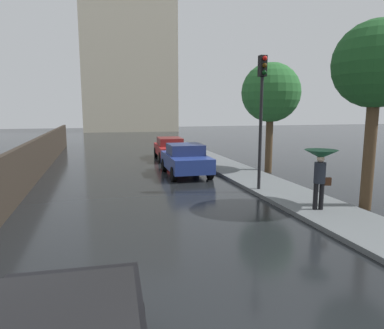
{
  "coord_description": "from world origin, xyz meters",
  "views": [
    {
      "loc": [
        -1.55,
        -1.82,
        3.16
      ],
      "look_at": [
        1.25,
        8.46,
        1.45
      ],
      "focal_mm": 32.38,
      "sensor_mm": 36.0,
      "label": 1
    }
  ],
  "objects": [
    {
      "name": "street_tree_mid",
      "position": [
        6.59,
        7.04,
        4.43
      ],
      "size": [
        2.6,
        2.6,
        5.8
      ],
      "color": "#4C3823",
      "rests_on": "ground"
    },
    {
      "name": "car_blue_mid_road",
      "position": [
        2.5,
        14.22,
        0.76
      ],
      "size": [
        1.97,
        3.93,
        1.5
      ],
      "rotation": [
        0.0,
        0.0,
        -0.02
      ],
      "color": "navy",
      "rests_on": "ground"
    },
    {
      "name": "traffic_light",
      "position": [
        4.33,
        10.0,
        3.52
      ],
      "size": [
        0.26,
        0.39,
        4.95
      ],
      "color": "black",
      "rests_on": "sidewalk_strip"
    },
    {
      "name": "pedestrian_with_umbrella_near",
      "position": [
        4.83,
        7.01,
        1.6
      ],
      "size": [
        0.98,
        0.98,
        1.83
      ],
      "rotation": [
        0.0,
        0.0,
        -0.27
      ],
      "color": "black",
      "rests_on": "sidewalk_strip"
    },
    {
      "name": "distant_tower",
      "position": [
        3.35,
        50.55,
        10.94
      ],
      "size": [
        13.55,
        8.67,
        21.87
      ],
      "color": "beige",
      "rests_on": "ground"
    },
    {
      "name": "street_tree_near",
      "position": [
        6.7,
        13.81,
        3.93
      ],
      "size": [
        2.88,
        2.88,
        5.41
      ],
      "color": "#4C3823",
      "rests_on": "ground"
    },
    {
      "name": "car_red_behind_camera",
      "position": [
        2.87,
        19.77,
        0.71
      ],
      "size": [
        1.94,
        4.22,
        1.36
      ],
      "rotation": [
        0.0,
        0.0,
        -0.06
      ],
      "color": "maroon",
      "rests_on": "ground"
    }
  ]
}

